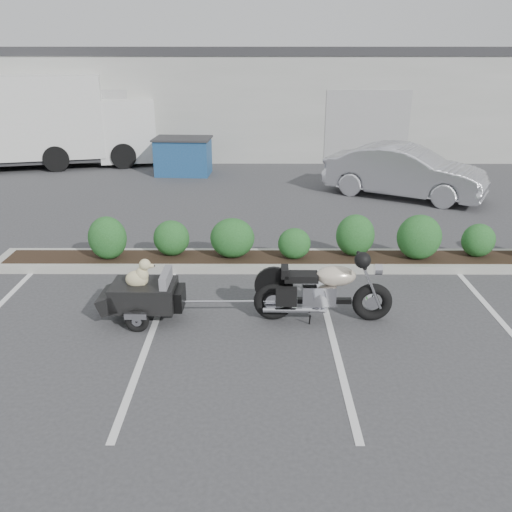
{
  "coord_description": "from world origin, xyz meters",
  "views": [
    {
      "loc": [
        0.09,
        -7.69,
        4.02
      ],
      "look_at": [
        0.06,
        0.72,
        0.75
      ],
      "focal_mm": 38.0,
      "sensor_mm": 36.0,
      "label": 1
    }
  ],
  "objects_px": {
    "sedan": "(405,172)",
    "pet_trailer": "(143,294)",
    "motorcycle": "(323,291)",
    "dumpster": "(183,156)",
    "delivery_truck": "(61,123)"
  },
  "relations": [
    {
      "from": "sedan",
      "to": "pet_trailer",
      "type": "bearing_deg",
      "value": 171.0
    },
    {
      "from": "motorcycle",
      "to": "dumpster",
      "type": "relative_size",
      "value": 1.12
    },
    {
      "from": "pet_trailer",
      "to": "sedan",
      "type": "xyz_separation_m",
      "value": [
        5.9,
        7.45,
        0.29
      ]
    },
    {
      "from": "pet_trailer",
      "to": "sedan",
      "type": "bearing_deg",
      "value": 52.49
    },
    {
      "from": "dumpster",
      "to": "delivery_truck",
      "type": "relative_size",
      "value": 0.27
    },
    {
      "from": "motorcycle",
      "to": "pet_trailer",
      "type": "distance_m",
      "value": 2.78
    },
    {
      "from": "motorcycle",
      "to": "pet_trailer",
      "type": "bearing_deg",
      "value": -179.56
    },
    {
      "from": "pet_trailer",
      "to": "delivery_truck",
      "type": "distance_m",
      "value": 12.97
    },
    {
      "from": "delivery_truck",
      "to": "sedan",
      "type": "bearing_deg",
      "value": -34.69
    },
    {
      "from": "motorcycle",
      "to": "pet_trailer",
      "type": "height_order",
      "value": "motorcycle"
    },
    {
      "from": "sedan",
      "to": "dumpster",
      "type": "relative_size",
      "value": 2.29
    },
    {
      "from": "dumpster",
      "to": "delivery_truck",
      "type": "distance_m",
      "value": 4.81
    },
    {
      "from": "delivery_truck",
      "to": "pet_trailer",
      "type": "bearing_deg",
      "value": -79.43
    },
    {
      "from": "pet_trailer",
      "to": "dumpster",
      "type": "xyz_separation_m",
      "value": [
        -0.7,
        10.34,
        0.18
      ]
    },
    {
      "from": "sedan",
      "to": "dumpster",
      "type": "distance_m",
      "value": 7.21
    }
  ]
}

